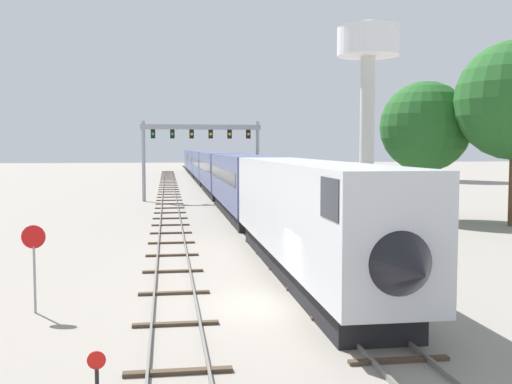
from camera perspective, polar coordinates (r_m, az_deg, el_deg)
name	(u,v)px	position (r m, az deg, el deg)	size (l,w,h in m)	color
ground_plane	(278,305)	(21.35, 2.03, -10.43)	(400.00, 400.00, 0.00)	gray
track_main	(211,188)	(80.70, -4.22, 0.38)	(2.60, 200.00, 0.16)	slate
track_near	(169,202)	(60.56, -8.07, -0.91)	(2.60, 160.00, 0.16)	slate
passenger_train	(210,168)	(81.98, -4.30, 2.22)	(3.04, 135.15, 4.80)	silver
signal_gantry	(201,142)	(62.14, -5.12, 4.66)	(12.10, 0.49, 8.03)	#999BA0
water_tower	(368,51)	(112.89, 10.39, 12.82)	(11.18, 11.18, 27.88)	beige
stop_sign	(34,256)	(21.16, -19.96, -5.63)	(0.76, 0.08, 2.88)	gray
trackside_tree_left	(425,127)	(47.52, 15.49, 5.86)	(6.74, 6.74, 10.30)	brown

